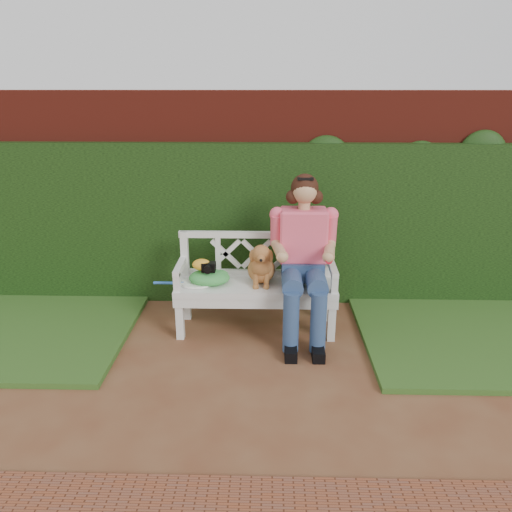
{
  "coord_description": "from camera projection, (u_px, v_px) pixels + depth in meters",
  "views": [
    {
      "loc": [
        0.21,
        -3.4,
        2.26
      ],
      "look_at": [
        0.1,
        0.96,
        0.75
      ],
      "focal_mm": 35.0,
      "sensor_mm": 36.0,
      "label": 1
    }
  ],
  "objects": [
    {
      "name": "ivy_hedge",
      "position": [
        248.0,
        225.0,
        5.26
      ],
      "size": [
        10.0,
        0.18,
        1.7
      ],
      "primitive_type": "cube",
      "color": "#295219",
      "rests_on": "ground"
    },
    {
      "name": "garden_bench",
      "position": [
        256.0,
        306.0,
        4.78
      ],
      "size": [
        1.65,
        0.8,
        0.48
      ],
      "primitive_type": null,
      "rotation": [
        0.0,
        0.0,
        -0.13
      ],
      "color": "white",
      "rests_on": "ground"
    },
    {
      "name": "brick_wall",
      "position": [
        249.0,
        197.0,
        5.39
      ],
      "size": [
        10.0,
        0.3,
        2.2
      ],
      "primitive_type": "cube",
      "color": "maroon",
      "rests_on": "ground"
    },
    {
      "name": "tennis_racket",
      "position": [
        194.0,
        283.0,
        4.66
      ],
      "size": [
        0.63,
        0.39,
        0.03
      ],
      "primitive_type": null,
      "rotation": [
        0.0,
        0.0,
        0.26
      ],
      "color": "white",
      "rests_on": "garden_bench"
    },
    {
      "name": "green_bag",
      "position": [
        209.0,
        277.0,
        4.67
      ],
      "size": [
        0.43,
        0.35,
        0.13
      ],
      "primitive_type": null,
      "rotation": [
        0.0,
        0.0,
        0.16
      ],
      "color": "green",
      "rests_on": "garden_bench"
    },
    {
      "name": "seated_woman",
      "position": [
        303.0,
        255.0,
        4.58
      ],
      "size": [
        0.82,
        0.99,
        1.53
      ],
      "primitive_type": null,
      "rotation": [
        0.0,
        0.0,
        -0.23
      ],
      "color": "#FF626E",
      "rests_on": "ground"
    },
    {
      "name": "ground",
      "position": [
        240.0,
        385.0,
        3.95
      ],
      "size": [
        60.0,
        60.0,
        0.0
      ],
      "primitive_type": "plane",
      "color": "brown"
    },
    {
      "name": "baseball_glove",
      "position": [
        202.0,
        265.0,
        4.64
      ],
      "size": [
        0.18,
        0.14,
        0.11
      ],
      "primitive_type": "ellipsoid",
      "rotation": [
        0.0,
        0.0,
        0.04
      ],
      "color": "gold",
      "rests_on": "green_bag"
    },
    {
      "name": "grass_right",
      "position": [
        497.0,
        332.0,
        4.74
      ],
      "size": [
        2.6,
        2.0,
        0.05
      ],
      "primitive_type": "cube",
      "color": "#264A1B",
      "rests_on": "ground"
    },
    {
      "name": "dog",
      "position": [
        261.0,
        263.0,
        4.63
      ],
      "size": [
        0.4,
        0.45,
        0.41
      ],
      "primitive_type": null,
      "rotation": [
        0.0,
        0.0,
        0.39
      ],
      "color": "brown",
      "rests_on": "garden_bench"
    },
    {
      "name": "camera_item",
      "position": [
        209.0,
        267.0,
        4.62
      ],
      "size": [
        0.13,
        0.1,
        0.09
      ],
      "primitive_type": "cube",
      "rotation": [
        0.0,
        0.0,
        -0.03
      ],
      "color": "black",
      "rests_on": "green_bag"
    }
  ]
}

